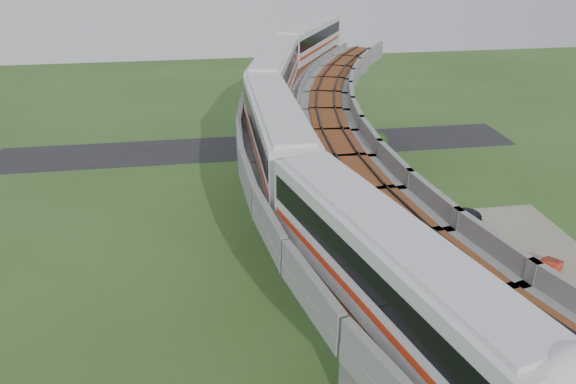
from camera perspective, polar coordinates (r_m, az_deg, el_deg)
The scene contains 14 objects.
ground at distance 39.74m, azimuth 2.20°, elevation -10.64°, with size 160.00×160.00×0.00m, color #365220.
dirt_lot at distance 42.80m, azimuth 21.76°, elevation -9.75°, with size 18.00×26.00×0.04m, color #7E725B.
asphalt_road at distance 66.11m, azimuth -2.70°, elevation 4.63°, with size 60.00×8.00×0.03m, color #232326.
viaduct at distance 36.10m, azimuth 8.44°, elevation 1.74°, with size 19.58×73.98×11.40m.
metro_train at distance 40.54m, azimuth 1.69°, elevation 9.53°, with size 13.93×60.91×3.64m.
fence at distance 42.01m, azimuth 15.53°, elevation -8.24°, with size 3.87×38.73×1.50m.
tree_0 at distance 62.08m, azimuth 8.86°, elevation 5.03°, with size 2.81×2.81×3.32m.
tree_1 at distance 54.00m, azimuth 9.12°, elevation 1.91°, with size 2.46×2.46×3.22m.
tree_2 at distance 46.30m, azimuth 8.38°, elevation -1.77°, with size 2.43×2.43×3.49m.
tree_3 at distance 40.29m, azimuth 10.43°, elevation -7.89°, with size 2.14×2.14×2.45m.
tree_4 at distance 33.84m, azimuth 17.84°, elevation -15.54°, with size 2.31×2.31×2.84m.
car_white at distance 37.17m, azimuth 25.61°, elevation -15.25°, with size 1.44×3.59×1.22m, color silver.
car_red at distance 45.52m, azimuth 24.77°, elevation -7.23°, with size 1.22×3.49×1.15m, color #B52410.
car_dark at distance 50.79m, azimuth 16.91°, elevation -2.32°, with size 1.88×4.62×1.34m, color black.
Camera 1 is at (-6.41, -31.54, 23.31)m, focal length 35.00 mm.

